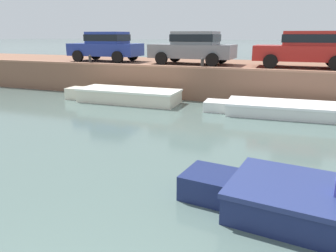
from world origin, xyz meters
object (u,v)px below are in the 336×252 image
Objects in this scene: boat_moored_central_white at (285,109)px; mooring_bollard_mid at (202,63)px; car_left_inner_grey at (194,46)px; boat_moored_west_cream at (124,95)px; mooring_bollard_west at (90,59)px; car_leftmost_blue at (106,45)px; car_centre_red at (305,48)px.

mooring_bollard_mid is (-3.54, 1.62, 1.40)m from boat_moored_central_white.
mooring_bollard_mid is (0.99, -1.91, -0.61)m from car_left_inner_grey.
boat_moored_west_cream is 6.50m from boat_moored_central_white.
boat_moored_central_white is at bearing -37.99° from car_left_inner_grey.
boat_moored_west_cream is 3.39m from mooring_bollard_west.
car_leftmost_blue is at bearing 161.95° from mooring_bollard_mid.
car_leftmost_blue is 2.02m from mooring_bollard_west.
boat_moored_central_white is 4.10m from car_centre_red.
mooring_bollard_mid is at bearing -18.05° from car_leftmost_blue.
boat_moored_central_white is 1.32× the size of car_centre_red.
car_centre_red is at bearing 26.57° from boat_moored_west_cream.
car_leftmost_blue is at bearing 159.41° from boat_moored_central_white.
boat_moored_west_cream is 8.04m from car_centre_red.
mooring_bollard_west is at bearing 180.00° from mooring_bollard_mid.
car_left_inner_grey is at bearing 142.01° from boat_moored_central_white.
boat_moored_west_cream is 11.57× the size of mooring_bollard_west.
car_left_inner_grey is at bearing 60.51° from boat_moored_west_cream.
car_left_inner_grey is 5.07m from mooring_bollard_west.
boat_moored_central_white is (6.50, -0.04, -0.06)m from boat_moored_west_cream.
mooring_bollard_west is at bearing -157.69° from car_left_inner_grey.
boat_moored_central_white is 12.18× the size of mooring_bollard_west.
car_leftmost_blue reaches higher than boat_moored_west_cream.
mooring_bollard_west is (0.23, -1.92, -0.61)m from car_leftmost_blue.
car_centre_red is at bearing 0.02° from car_left_inner_grey.
mooring_bollard_west reaches higher than boat_moored_central_white.
car_left_inner_grey is 2.24m from mooring_bollard_mid.
car_centre_red is (9.90, -0.00, 0.00)m from car_leftmost_blue.
car_left_inner_grey is at bearing 117.33° from mooring_bollard_mid.
mooring_bollard_west is (-4.66, -1.91, -0.61)m from car_left_inner_grey.
car_leftmost_blue and car_centre_red have the same top height.
boat_moored_west_cream is at bearing -151.96° from mooring_bollard_mid.
mooring_bollard_mid is at bearing -154.53° from car_centre_red.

